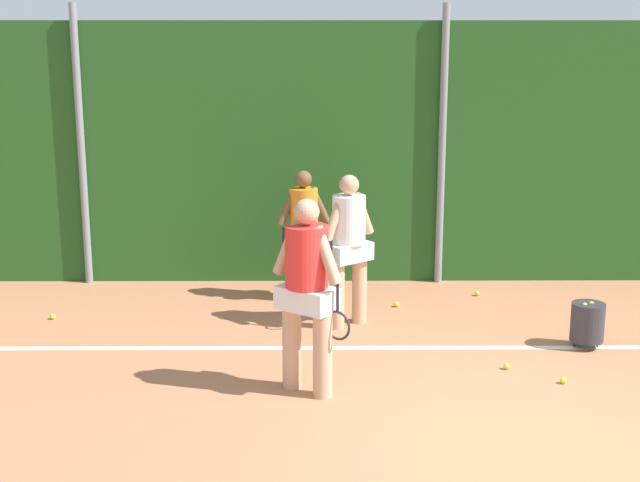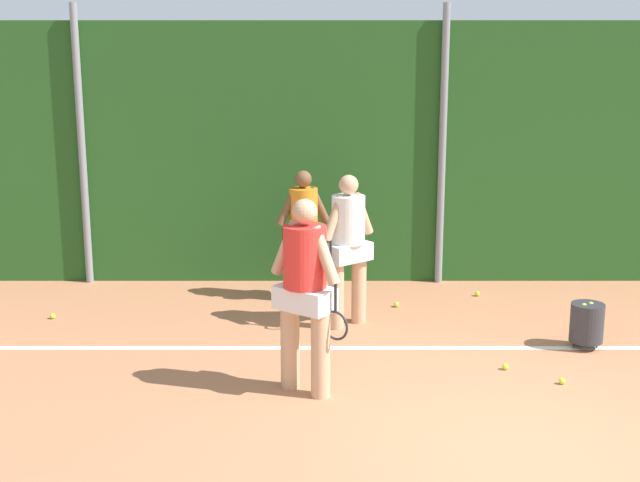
{
  "view_description": "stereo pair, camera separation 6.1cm",
  "coord_description": "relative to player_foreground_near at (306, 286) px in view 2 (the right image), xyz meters",
  "views": [
    {
      "loc": [
        -1.69,
        -6.51,
        3.28
      ],
      "look_at": [
        -1.64,
        2.88,
        1.09
      ],
      "focal_mm": 48.88,
      "sensor_mm": 36.0,
      "label": 1
    },
    {
      "loc": [
        -1.63,
        -6.51,
        3.28
      ],
      "look_at": [
        -1.64,
        2.88,
        1.09
      ],
      "focal_mm": 48.88,
      "sensor_mm": 36.0,
      "label": 2
    }
  ],
  "objects": [
    {
      "name": "fence_post_center",
      "position": [
        1.77,
        3.82,
        0.82
      ],
      "size": [
        0.1,
        0.1,
        3.73
      ],
      "primitive_type": "cylinder",
      "color": "gray",
      "rests_on": "ground_plane"
    },
    {
      "name": "tennis_ball_1",
      "position": [
        2.49,
        0.18,
        -1.01
      ],
      "size": [
        0.07,
        0.07,
        0.07
      ],
      "primitive_type": "sphere",
      "color": "#CCDB33",
      "rests_on": "ground_plane"
    },
    {
      "name": "tennis_ball_2",
      "position": [
        2.19,
        3.14,
        -1.01
      ],
      "size": [
        0.07,
        0.07,
        0.07
      ],
      "primitive_type": "sphere",
      "color": "#CCDB33",
      "rests_on": "ground_plane"
    },
    {
      "name": "player_midcourt",
      "position": [
        0.46,
        1.97,
        -0.05
      ],
      "size": [
        0.63,
        0.61,
        1.78
      ],
      "rotation": [
        0.0,
        0.0,
        3.82
      ],
      "color": "tan",
      "rests_on": "ground_plane"
    },
    {
      "name": "player_foreground_near",
      "position": [
        0.0,
        0.0,
        0.0
      ],
      "size": [
        0.73,
        0.58,
        1.87
      ],
      "rotation": [
        0.0,
        0.0,
        5.64
      ],
      "color": "tan",
      "rests_on": "ground_plane"
    },
    {
      "name": "player_backcourt_far",
      "position": [
        -0.07,
        3.01,
        -0.11
      ],
      "size": [
        0.68,
        0.41,
        1.67
      ],
      "rotation": [
        0.0,
        0.0,
        3.42
      ],
      "color": "brown",
      "rests_on": "ground_plane"
    },
    {
      "name": "fence_post_left",
      "position": [
        -3.04,
        3.82,
        0.82
      ],
      "size": [
        0.1,
        0.1,
        3.73
      ],
      "primitive_type": "cylinder",
      "color": "gray",
      "rests_on": "ground_plane"
    },
    {
      "name": "ball_hopper",
      "position": [
        3.02,
        1.2,
        -0.75
      ],
      "size": [
        0.36,
        0.36,
        0.51
      ],
      "color": "#2D2D33",
      "rests_on": "ground_plane"
    },
    {
      "name": "tennis_ball_3",
      "position": [
        -3.07,
        2.2,
        -1.01
      ],
      "size": [
        0.07,
        0.07,
        0.07
      ],
      "primitive_type": "sphere",
      "color": "#CCDB33",
      "rests_on": "ground_plane"
    },
    {
      "name": "hedge_fence_backdrop",
      "position": [
        1.77,
        4.0,
        0.71
      ],
      "size": [
        16.66,
        0.25,
        3.5
      ],
      "primitive_type": "cube",
      "color": "#23511E",
      "rests_on": "ground_plane"
    },
    {
      "name": "ground_plane",
      "position": [
        1.77,
        0.31,
        -1.05
      ],
      "size": [
        25.63,
        25.63,
        0.0
      ],
      "primitive_type": "plane",
      "color": "#B2704C"
    },
    {
      "name": "court_baseline_paint",
      "position": [
        1.77,
        1.19,
        -1.04
      ],
      "size": [
        12.17,
        0.1,
        0.01
      ],
      "primitive_type": "cube",
      "color": "white",
      "rests_on": "ground_plane"
    },
    {
      "name": "tennis_ball_7",
      "position": [
        2.02,
        0.56,
        -1.01
      ],
      "size": [
        0.07,
        0.07,
        0.07
      ],
      "primitive_type": "sphere",
      "color": "#CCDB33",
      "rests_on": "ground_plane"
    },
    {
      "name": "tennis_ball_4",
      "position": [
        1.09,
        2.67,
        -1.01
      ],
      "size": [
        0.07,
        0.07,
        0.07
      ],
      "primitive_type": "sphere",
      "color": "#CCDB33",
      "rests_on": "ground_plane"
    }
  ]
}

